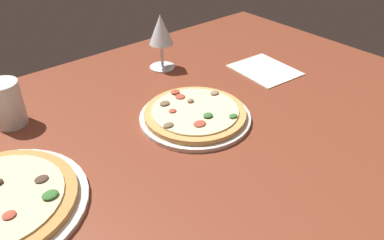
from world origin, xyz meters
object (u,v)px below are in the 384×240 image
Objects in this scene: wine_glass_far at (161,32)px; water_glass at (7,106)px; paper_menu at (265,70)px; pizza_main at (195,115)px.

wine_glass_far is 44.48cm from water_glass.
paper_menu is (-65.72, 19.45, -4.41)cm from water_glass.
paper_menu is (-32.24, -6.47, -1.07)cm from pizza_main.
wine_glass_far reaches higher than water_glass.
paper_menu is at bearing -168.66° from pizza_main.
pizza_main is 42.47cm from water_glass.
wine_glass_far is 31.92cm from paper_menu.
pizza_main is 2.48× the size of water_glass.
wine_glass_far is 1.52× the size of water_glass.
pizza_main is 1.63× the size of wine_glass_far.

